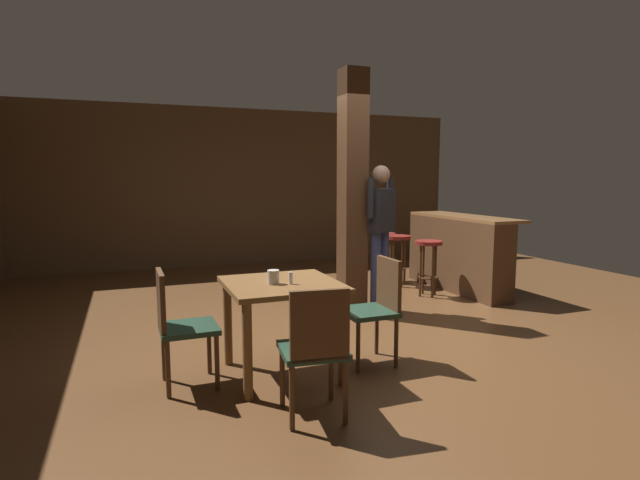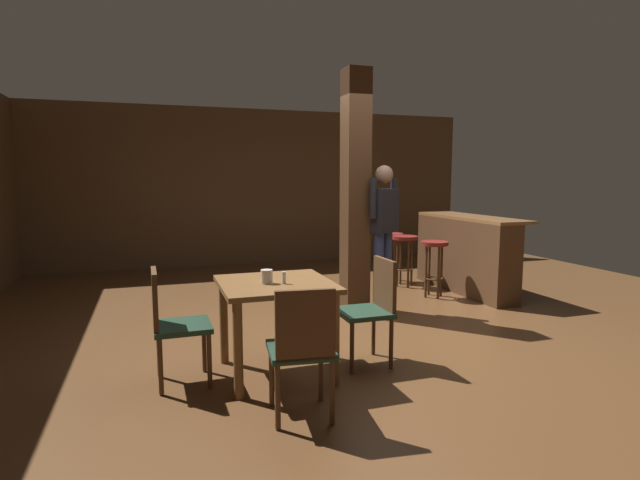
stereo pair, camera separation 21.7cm
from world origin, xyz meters
TOP-DOWN VIEW (x-y plane):
  - ground_plane at (0.00, 0.00)m, footprint 10.80×10.80m
  - wall_back at (0.00, 4.50)m, footprint 8.00×0.10m
  - pillar at (0.31, 0.78)m, footprint 0.28×0.28m
  - dining_table at (-1.02, -0.77)m, footprint 0.88×0.88m
  - chair_south at (-1.04, -1.59)m, footprint 0.47×0.47m
  - chair_east at (-0.19, -0.81)m, footprint 0.42×0.42m
  - chair_west at (-1.82, -0.73)m, footprint 0.43×0.43m
  - napkin_cup at (-1.10, -0.81)m, footprint 0.09×0.09m
  - salt_shaker at (-0.97, -0.86)m, footprint 0.03×0.03m
  - standing_person at (0.61, 0.66)m, footprint 0.45×0.33m
  - bar_counter at (2.16, 1.26)m, footprint 0.56×1.91m
  - bar_stool_near at (1.58, 1.11)m, footprint 0.36×0.36m
  - bar_stool_mid at (1.53, 1.83)m, footprint 0.37×0.37m
  - bar_stool_far at (1.51, 2.22)m, footprint 0.35×0.35m

SIDE VIEW (x-z plane):
  - ground_plane at x=0.00m, z-range 0.00..0.00m
  - chair_south at x=-1.04m, z-range 0.06..0.95m
  - chair_east at x=-0.19m, z-range 0.06..0.95m
  - chair_west at x=-1.82m, z-range 0.06..0.95m
  - bar_counter at x=2.16m, z-range 0.01..1.06m
  - bar_stool_far at x=1.51m, z-range 0.19..0.92m
  - bar_stool_mid at x=1.53m, z-range 0.19..0.93m
  - bar_stool_near at x=1.58m, z-range 0.19..0.93m
  - dining_table at x=-1.02m, z-range 0.24..1.00m
  - salt_shaker at x=-0.97m, z-range 0.76..0.85m
  - napkin_cup at x=-1.10m, z-range 0.76..0.87m
  - standing_person at x=0.61m, z-range 0.14..1.86m
  - wall_back at x=0.00m, z-range 0.00..2.80m
  - pillar at x=0.31m, z-range 0.00..2.80m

